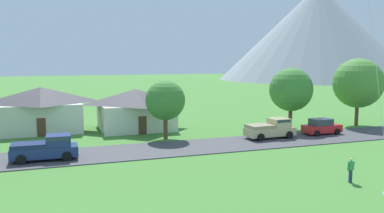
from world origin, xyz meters
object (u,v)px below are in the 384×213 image
object	(u,v)px
tree_left_of_center	(291,90)
pickup_truck_sand_east_side	(271,128)
tree_near_left	(165,100)
parked_car_red_west_end	(322,127)
watcher_person	(351,170)
house_leftmost	(135,108)
house_left_center	(41,109)
pickup_truck_navy_west_side	(46,148)
tree_right_of_center	(358,83)

from	to	relation	value
tree_left_of_center	pickup_truck_sand_east_side	world-z (taller)	tree_left_of_center
tree_near_left	parked_car_red_west_end	size ratio (longest dim) A/B	1.42
watcher_person	pickup_truck_sand_east_side	bearing A→B (deg)	79.70
tree_near_left	watcher_person	xyz separation A→B (m)	(7.66, -18.38, -3.11)
house_leftmost	parked_car_red_west_end	world-z (taller)	house_leftmost
tree_near_left	parked_car_red_west_end	world-z (taller)	tree_near_left
house_left_center	tree_near_left	world-z (taller)	tree_near_left
pickup_truck_navy_west_side	pickup_truck_sand_east_side	xyz separation A→B (m)	(21.91, 1.86, 0.00)
house_left_center	pickup_truck_navy_west_side	world-z (taller)	house_left_center
watcher_person	tree_left_of_center	bearing A→B (deg)	68.11
parked_car_red_west_end	house_leftmost	bearing A→B (deg)	150.30
house_leftmost	tree_right_of_center	bearing A→B (deg)	-14.80
tree_right_of_center	watcher_person	world-z (taller)	tree_right_of_center
tree_near_left	tree_left_of_center	bearing A→B (deg)	0.97
house_left_center	pickup_truck_sand_east_side	xyz separation A→B (m)	(22.50, -12.26, -1.57)
house_leftmost	house_left_center	bearing A→B (deg)	170.79
house_leftmost	tree_near_left	bearing A→B (deg)	-76.23
tree_near_left	pickup_truck_navy_west_side	distance (m)	13.11
pickup_truck_navy_west_side	watcher_person	distance (m)	23.17
tree_left_of_center	pickup_truck_navy_west_side	xyz separation A→B (m)	(-26.71, -5.69, -3.63)
house_leftmost	parked_car_red_west_end	xyz separation A→B (m)	(18.39, -10.49, -1.57)
house_left_center	tree_right_of_center	world-z (taller)	tree_right_of_center
house_leftmost	tree_right_of_center	xyz separation A→B (m)	(26.28, -6.94, 2.83)
pickup_truck_sand_east_side	watcher_person	distance (m)	15.05
watcher_person	house_left_center	bearing A→B (deg)	126.20
pickup_truck_sand_east_side	watcher_person	bearing A→B (deg)	-100.30
house_left_center	tree_near_left	size ratio (longest dim) A/B	1.55
parked_car_red_west_end	pickup_truck_sand_east_side	world-z (taller)	pickup_truck_sand_east_side
tree_left_of_center	watcher_person	xyz separation A→B (m)	(-7.49, -18.63, -3.81)
tree_left_of_center	tree_right_of_center	bearing A→B (deg)	-1.26
tree_right_of_center	tree_near_left	bearing A→B (deg)	-179.89
house_leftmost	tree_left_of_center	size ratio (longest dim) A/B	1.23
tree_right_of_center	pickup_truck_sand_east_side	size ratio (longest dim) A/B	1.57
house_left_center	tree_left_of_center	bearing A→B (deg)	-17.16
tree_right_of_center	parked_car_red_west_end	distance (m)	9.70
watcher_person	tree_right_of_center	bearing A→B (deg)	47.46
parked_car_red_west_end	pickup_truck_navy_west_side	xyz separation A→B (m)	(-28.24, -1.93, 0.19)
house_leftmost	tree_right_of_center	size ratio (longest dim) A/B	1.07
pickup_truck_navy_west_side	house_leftmost	bearing A→B (deg)	51.60
pickup_truck_navy_west_side	parked_car_red_west_end	bearing A→B (deg)	3.92
tree_near_left	pickup_truck_navy_west_side	world-z (taller)	tree_near_left
parked_car_red_west_end	pickup_truck_sand_east_side	distance (m)	6.33
tree_left_of_center	watcher_person	size ratio (longest dim) A/B	4.30
pickup_truck_navy_west_side	pickup_truck_sand_east_side	distance (m)	21.99
parked_car_red_west_end	pickup_truck_navy_west_side	world-z (taller)	pickup_truck_navy_west_side
tree_right_of_center	pickup_truck_navy_west_side	bearing A→B (deg)	-171.37
tree_right_of_center	watcher_person	size ratio (longest dim) A/B	4.96
pickup_truck_navy_west_side	tree_near_left	bearing A→B (deg)	25.18
tree_near_left	parked_car_red_west_end	xyz separation A→B (m)	(16.68, -3.50, -3.12)
house_leftmost	house_left_center	xyz separation A→B (m)	(-10.44, 1.69, 0.20)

